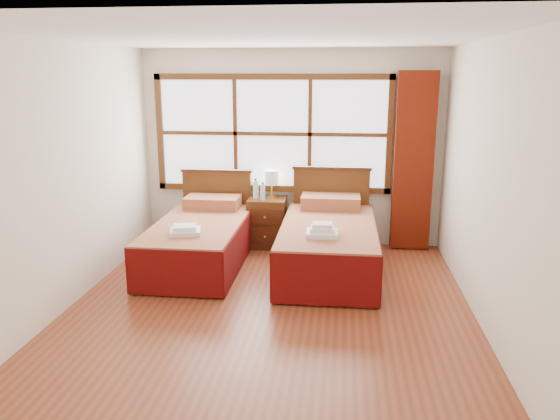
# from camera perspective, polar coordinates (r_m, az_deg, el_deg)

# --- Properties ---
(floor) EXTENTS (4.50, 4.50, 0.00)m
(floor) POSITION_cam_1_polar(r_m,az_deg,el_deg) (5.56, -1.10, -10.13)
(floor) COLOR brown
(floor) RESTS_ON ground
(ceiling) EXTENTS (4.50, 4.50, 0.00)m
(ceiling) POSITION_cam_1_polar(r_m,az_deg,el_deg) (5.08, -1.24, 17.70)
(ceiling) COLOR white
(ceiling) RESTS_ON wall_back
(wall_back) EXTENTS (4.00, 0.00, 4.00)m
(wall_back) POSITION_cam_1_polar(r_m,az_deg,el_deg) (7.37, 1.19, 6.44)
(wall_back) COLOR silver
(wall_back) RESTS_ON floor
(wall_left) EXTENTS (0.00, 4.50, 4.50)m
(wall_left) POSITION_cam_1_polar(r_m,az_deg,el_deg) (5.78, -21.26, 3.36)
(wall_left) COLOR silver
(wall_left) RESTS_ON floor
(wall_right) EXTENTS (0.00, 4.50, 4.50)m
(wall_right) POSITION_cam_1_polar(r_m,az_deg,el_deg) (5.29, 20.88, 2.47)
(wall_right) COLOR silver
(wall_right) RESTS_ON floor
(window) EXTENTS (3.16, 0.06, 1.56)m
(window) POSITION_cam_1_polar(r_m,az_deg,el_deg) (7.34, -0.79, 7.97)
(window) COLOR white
(window) RESTS_ON wall_back
(curtain) EXTENTS (0.50, 0.16, 2.30)m
(curtain) POSITION_cam_1_polar(r_m,az_deg,el_deg) (7.28, 13.77, 4.90)
(curtain) COLOR #67190A
(curtain) RESTS_ON wall_back
(bed_left) EXTENTS (1.05, 2.07, 1.02)m
(bed_left) POSITION_cam_1_polar(r_m,az_deg,el_deg) (6.74, -8.29, -3.06)
(bed_left) COLOR #431E0D
(bed_left) RESTS_ON floor
(bed_right) EXTENTS (1.11, 2.15, 1.08)m
(bed_right) POSITION_cam_1_polar(r_m,az_deg,el_deg) (6.52, 5.10, -3.38)
(bed_right) COLOR #431E0D
(bed_right) RESTS_ON floor
(nightstand) EXTENTS (0.50, 0.49, 0.66)m
(nightstand) POSITION_cam_1_polar(r_m,az_deg,el_deg) (7.35, -1.33, -1.31)
(nightstand) COLOR #4E2A11
(nightstand) RESTS_ON floor
(towels_left) EXTENTS (0.39, 0.36, 0.10)m
(towels_left) POSITION_cam_1_polar(r_m,az_deg,el_deg) (6.16, -9.88, -2.10)
(towels_left) COLOR white
(towels_left) RESTS_ON bed_left
(towels_right) EXTENTS (0.35, 0.30, 0.14)m
(towels_right) POSITION_cam_1_polar(r_m,az_deg,el_deg) (5.89, 4.44, -2.18)
(towels_right) COLOR white
(towels_right) RESTS_ON bed_right
(lamp) EXTENTS (0.19, 0.19, 0.37)m
(lamp) POSITION_cam_1_polar(r_m,az_deg,el_deg) (7.27, -0.88, 3.32)
(lamp) COLOR gold
(lamp) RESTS_ON nightstand
(bottle_near) EXTENTS (0.07, 0.07, 0.27)m
(bottle_near) POSITION_cam_1_polar(r_m,az_deg,el_deg) (7.25, -2.55, 2.17)
(bottle_near) COLOR #BFE2F5
(bottle_near) RESTS_ON nightstand
(bottle_far) EXTENTS (0.06, 0.06, 0.24)m
(bottle_far) POSITION_cam_1_polar(r_m,az_deg,el_deg) (7.16, -1.81, 1.91)
(bottle_far) COLOR #BFE2F5
(bottle_far) RESTS_ON nightstand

